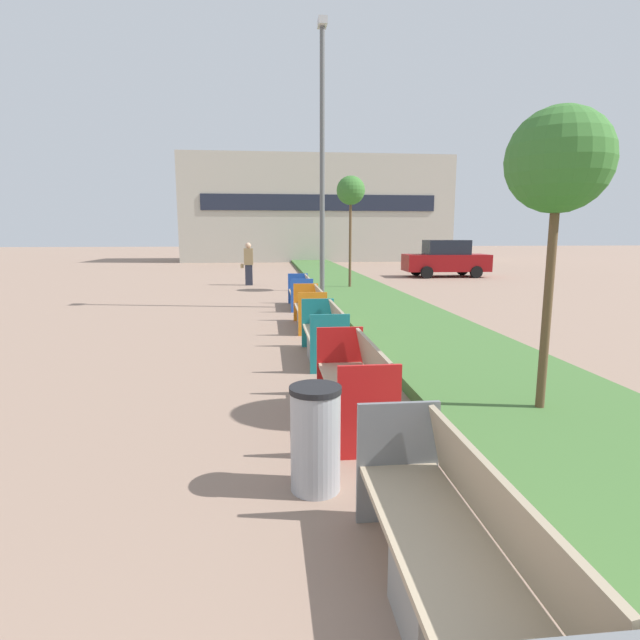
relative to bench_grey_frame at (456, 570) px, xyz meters
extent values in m
cube|color=#426B33|center=(2.26, 8.43, -0.28)|extent=(2.80, 120.00, 0.18)
cube|color=#B2AD9E|center=(3.06, 39.44, 3.72)|extent=(21.19, 6.51, 8.18)
cube|color=#1E2333|center=(3.06, 36.14, 4.13)|extent=(17.80, 0.08, 1.20)
cube|color=gray|center=(-0.04, 0.00, -0.16)|extent=(0.52, 0.60, 0.42)
cube|color=tan|center=(-0.04, 0.00, 0.07)|extent=(0.58, 2.15, 0.05)
cube|color=tan|center=(0.23, 0.00, 0.33)|extent=(0.14, 2.06, 0.48)
cube|color=slate|center=(-0.04, 1.09, 0.10)|extent=(0.62, 0.04, 0.94)
cube|color=gray|center=(-0.04, 3.14, -0.16)|extent=(0.52, 0.60, 0.42)
cube|color=tan|center=(-0.04, 3.14, 0.07)|extent=(0.58, 1.91, 0.05)
cube|color=tan|center=(0.23, 3.14, 0.33)|extent=(0.14, 1.84, 0.48)
cube|color=red|center=(-0.04, 2.16, 0.10)|extent=(0.62, 0.04, 0.94)
cube|color=red|center=(-0.04, 4.11, 0.10)|extent=(0.62, 0.04, 0.94)
cube|color=gray|center=(-0.04, 6.13, -0.16)|extent=(0.52, 0.60, 0.42)
cube|color=tan|center=(-0.04, 6.13, 0.07)|extent=(0.58, 1.85, 0.05)
cube|color=tan|center=(0.23, 6.13, 0.33)|extent=(0.14, 1.77, 0.48)
cube|color=#197A7F|center=(-0.04, 5.19, 0.10)|extent=(0.62, 0.04, 0.94)
cube|color=#197A7F|center=(-0.04, 7.08, 0.10)|extent=(0.62, 0.04, 0.94)
cube|color=gray|center=(-0.04, 9.10, -0.16)|extent=(0.52, 0.60, 0.42)
cube|color=tan|center=(-0.04, 9.10, 0.07)|extent=(0.58, 1.86, 0.05)
cube|color=tan|center=(0.23, 9.10, 0.33)|extent=(0.14, 1.78, 0.48)
cube|color=orange|center=(-0.04, 8.15, 0.10)|extent=(0.62, 0.04, 0.94)
cube|color=orange|center=(-0.04, 10.05, 0.10)|extent=(0.62, 0.04, 0.94)
cube|color=gray|center=(-0.04, 12.33, -0.16)|extent=(0.52, 0.60, 0.42)
cube|color=tan|center=(-0.04, 12.33, 0.07)|extent=(0.58, 1.84, 0.05)
cube|color=tan|center=(0.23, 12.33, 0.33)|extent=(0.14, 1.77, 0.48)
cube|color=blue|center=(-0.04, 11.39, 0.10)|extent=(0.62, 0.04, 0.94)
cube|color=blue|center=(-0.04, 13.27, 0.10)|extent=(0.62, 0.04, 0.94)
cylinder|color=#9EA0A5|center=(-0.61, 1.63, 0.06)|extent=(0.42, 0.42, 0.86)
cylinder|color=black|center=(-0.61, 1.63, 0.52)|extent=(0.44, 0.44, 0.05)
cylinder|color=#56595B|center=(0.61, 12.22, 3.48)|extent=(0.14, 0.14, 7.70)
cube|color=#B2B5BA|center=(0.61, 12.22, 7.43)|extent=(0.24, 0.44, 0.20)
cylinder|color=brown|center=(2.14, 2.91, 0.94)|extent=(0.10, 0.10, 2.63)
sphere|color=#38702D|center=(2.14, 2.91, 2.57)|extent=(1.12, 1.12, 1.12)
cylinder|color=brown|center=(2.14, 16.43, 1.36)|extent=(0.10, 0.10, 3.46)
sphere|color=#38702D|center=(2.14, 16.43, 3.38)|extent=(1.06, 1.06, 1.06)
cube|color=#232633|center=(-1.77, 19.13, 0.06)|extent=(0.30, 0.22, 0.86)
cube|color=olive|center=(-1.77, 19.13, 0.84)|extent=(0.38, 0.24, 0.70)
sphere|color=tan|center=(-1.77, 19.13, 1.31)|extent=(0.24, 0.24, 0.24)
cube|color=olive|center=(-2.05, 19.13, 0.45)|extent=(0.12, 0.20, 0.18)
cube|color=maroon|center=(8.05, 22.33, 0.35)|extent=(4.27, 1.93, 0.84)
cube|color=black|center=(8.05, 22.33, 1.13)|extent=(2.16, 1.63, 0.72)
cylinder|color=black|center=(9.31, 21.43, -0.07)|extent=(0.60, 0.20, 0.60)
cylinder|color=black|center=(9.31, 23.23, -0.07)|extent=(0.60, 0.20, 0.60)
cylinder|color=black|center=(6.79, 21.43, -0.07)|extent=(0.60, 0.20, 0.60)
cylinder|color=black|center=(6.79, 23.23, -0.07)|extent=(0.60, 0.20, 0.60)
camera|label=1|loc=(-0.99, -2.33, 1.79)|focal=28.00mm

